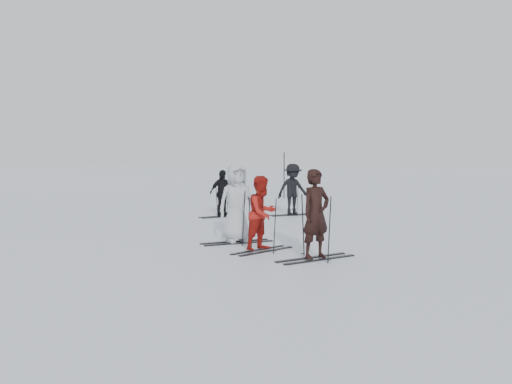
# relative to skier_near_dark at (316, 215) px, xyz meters

# --- Properties ---
(ground) EXTENTS (120.00, 120.00, 0.00)m
(ground) POSITION_rel_skier_near_dark_xyz_m (-3.38, 2.66, -0.88)
(ground) COLOR silver
(ground) RESTS_ON ground
(skier_near_dark) EXTENTS (0.67, 0.76, 1.76)m
(skier_near_dark) POSITION_rel_skier_near_dark_xyz_m (0.00, 0.00, 0.00)
(skier_near_dark) COLOR black
(skier_near_dark) RESTS_ON ground
(skier_red) EXTENTS (0.79, 0.91, 1.59)m
(skier_red) POSITION_rel_skier_near_dark_xyz_m (-1.37, 0.30, -0.09)
(skier_red) COLOR #9E1811
(skier_red) RESTS_ON ground
(skier_grey) EXTENTS (0.99, 1.06, 1.82)m
(skier_grey) POSITION_rel_skier_near_dark_xyz_m (-2.42, 1.01, 0.03)
(skier_grey) COLOR #B0B6BA
(skier_grey) RESTS_ON ground
(skier_uphill_left) EXTENTS (0.75, 0.96, 1.52)m
(skier_uphill_left) POSITION_rel_skier_near_dark_xyz_m (-5.61, 5.40, -0.12)
(skier_uphill_left) COLOR black
(skier_uphill_left) RESTS_ON ground
(skier_uphill_far) EXTENTS (1.18, 1.25, 1.71)m
(skier_uphill_far) POSITION_rel_skier_near_dark_xyz_m (-3.79, 6.96, -0.03)
(skier_uphill_far) COLOR black
(skier_uphill_far) RESTS_ON ground
(skis_near_dark) EXTENTS (2.04, 1.67, 1.32)m
(skis_near_dark) POSITION_rel_skier_near_dark_xyz_m (0.00, 0.00, -0.22)
(skis_near_dark) COLOR black
(skis_near_dark) RESTS_ON ground
(skis_red) EXTENTS (1.81, 1.28, 1.20)m
(skis_red) POSITION_rel_skier_near_dark_xyz_m (-1.37, 0.30, -0.28)
(skis_red) COLOR black
(skis_red) RESTS_ON ground
(skis_grey) EXTENTS (1.98, 1.79, 1.29)m
(skis_grey) POSITION_rel_skier_near_dark_xyz_m (-2.42, 1.01, -0.24)
(skis_grey) COLOR black
(skis_grey) RESTS_ON ground
(skis_uphill_left) EXTENTS (1.86, 1.54, 1.20)m
(skis_uphill_left) POSITION_rel_skier_near_dark_xyz_m (-5.61, 5.40, -0.28)
(skis_uphill_left) COLOR black
(skis_uphill_left) RESTS_ON ground
(skis_uphill_far) EXTENTS (1.85, 1.73, 1.22)m
(skis_uphill_far) POSITION_rel_skier_near_dark_xyz_m (-3.79, 6.96, -0.27)
(skis_uphill_far) COLOR black
(skis_uphill_far) RESTS_ON ground
(piste_marker) EXTENTS (0.06, 0.06, 2.11)m
(piste_marker) POSITION_rel_skier_near_dark_xyz_m (-7.25, 13.36, 0.18)
(piste_marker) COLOR black
(piste_marker) RESTS_ON ground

